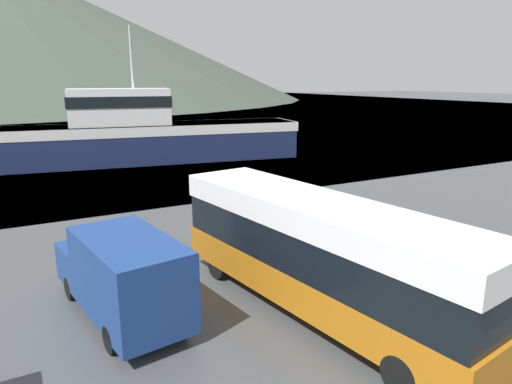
% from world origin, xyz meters
% --- Properties ---
extents(water_surface, '(240.00, 240.00, 0.00)m').
position_xyz_m(water_surface, '(0.00, 142.34, 0.00)').
color(water_surface, '#475B6B').
rests_on(water_surface, ground).
extents(tour_bus, '(3.89, 10.68, 3.32)m').
position_xyz_m(tour_bus, '(0.68, 9.60, 1.86)').
color(tour_bus, '#B26614').
rests_on(tour_bus, ground).
extents(delivery_van, '(2.84, 5.93, 2.49)m').
position_xyz_m(delivery_van, '(-4.28, 11.88, 1.31)').
color(delivery_van, navy).
rests_on(delivery_van, ground).
extents(fishing_boat, '(24.40, 8.33, 10.55)m').
position_xyz_m(fishing_boat, '(3.17, 36.57, 2.24)').
color(fishing_boat, '#19234C').
rests_on(fishing_boat, water_surface).
extents(storage_bin, '(1.13, 1.02, 1.14)m').
position_xyz_m(storage_bin, '(6.46, 12.24, 0.58)').
color(storage_bin, green).
rests_on(storage_bin, ground).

